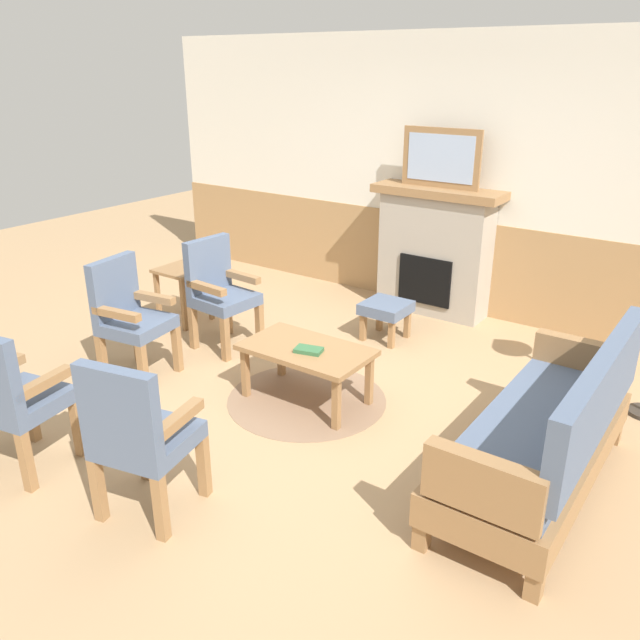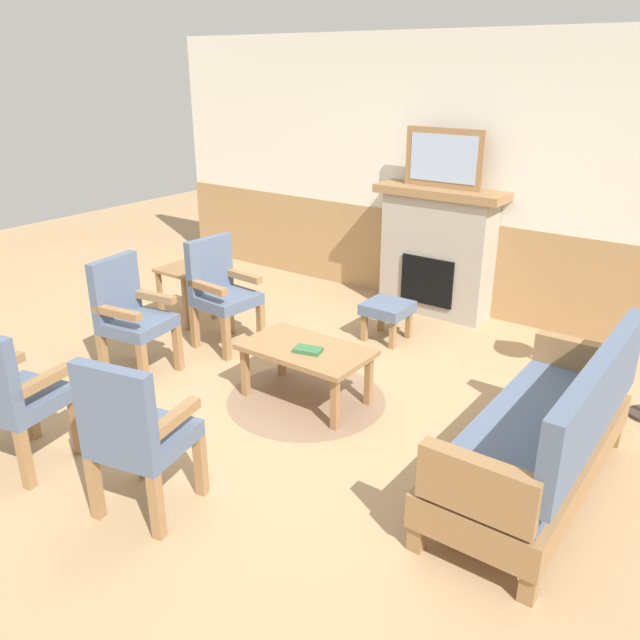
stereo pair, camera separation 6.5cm
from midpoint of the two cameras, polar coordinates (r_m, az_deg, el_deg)
name	(u,v)px [view 2 (the right image)]	position (r m, az deg, el deg)	size (l,w,h in m)	color
ground_plane	(293,400)	(4.96, -2.03, -7.14)	(14.00, 14.00, 0.00)	tan
wall_back	(453,181)	(6.66, 12.01, 11.99)	(7.20, 0.14, 2.70)	silver
fireplace	(437,251)	(6.58, 10.64, 6.08)	(1.30, 0.44, 1.28)	#A39989
framed_picture	(444,158)	(6.40, 11.22, 13.92)	(0.80, 0.04, 0.56)	olive
couch	(543,436)	(4.00, 19.64, -9.70)	(0.70, 1.80, 0.98)	olive
coffee_table	(306,354)	(4.79, -0.88, -3.03)	(0.96, 0.56, 0.44)	olive
round_rug	(306,399)	(4.96, -0.85, -7.04)	(1.22, 1.22, 0.01)	#896B51
book_on_table	(308,350)	(4.69, -0.68, -2.68)	(0.20, 0.12, 0.03)	#33663D
footstool	(387,311)	(5.94, 6.32, 0.84)	(0.40, 0.40, 0.36)	olive
armchair_near_fireplace	(220,288)	(5.77, -8.53, 2.80)	(0.51, 0.51, 0.98)	olive
armchair_by_window_left	(130,312)	(5.37, -16.21, 0.66)	(0.55, 0.55, 0.98)	olive
armchair_front_left	(9,392)	(4.35, -25.52, -5.80)	(0.56, 0.56, 0.98)	olive
armchair_front_center	(135,431)	(3.68, -15.65, -9.47)	(0.57, 0.57, 0.98)	olive
side_table	(185,279)	(6.43, -11.60, 3.61)	(0.44, 0.44, 0.55)	olive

